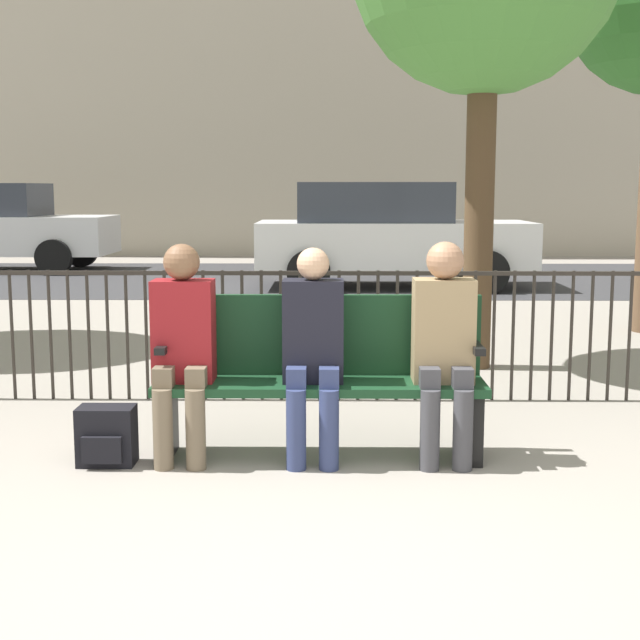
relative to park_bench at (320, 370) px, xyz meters
The scene contains 9 objects.
ground_plane 1.92m from the park_bench, 90.00° to the right, with size 80.00×80.00×0.00m, color gray.
park_bench is the anchor object (origin of this frame).
seated_person_0 0.80m from the park_bench, behind, with size 0.34×0.39×1.23m.
seated_person_1 0.22m from the park_bench, 106.44° to the right, with size 0.34×0.39×1.21m.
seated_person_2 0.73m from the park_bench, 10.43° to the right, with size 0.34×0.39×1.24m.
backpack 1.26m from the park_bench, 169.29° to the right, with size 0.31×0.23×0.33m.
fence_railing 1.34m from the park_bench, 90.70° to the left, with size 9.01×0.03×0.95m.
street_surface 10.16m from the park_bench, 90.00° to the left, with size 24.00×6.00×0.01m.
parked_car_1 8.86m from the park_bench, 83.84° to the left, with size 4.20×1.94×1.62m.
Camera 1 is at (0.06, -3.18, 1.54)m, focal length 50.00 mm.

